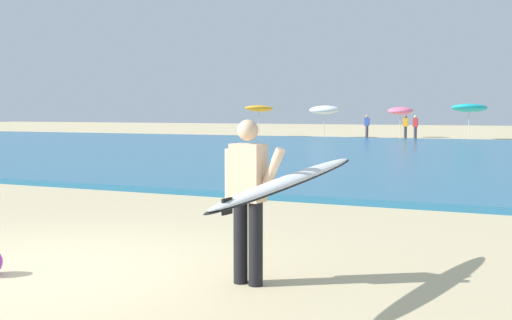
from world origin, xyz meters
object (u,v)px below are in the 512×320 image
object	(u,v)px
surfer_with_board	(268,188)
beach_umbrella_2	(400,111)
beach_umbrella_0	(259,109)
beachgoer_near_row_left	(415,127)
beachgoer_near_row_right	(405,126)
beachgoer_near_row_mid	(367,126)
beach_umbrella_1	(324,110)
beach_umbrella_3	(469,108)

from	to	relation	value
surfer_with_board	beach_umbrella_2	xyz separation A→B (m)	(-5.68, 37.92, 0.83)
beach_umbrella_0	beachgoer_near_row_left	world-z (taller)	beach_umbrella_0
beachgoer_near_row_right	beach_umbrella_0	bearing A→B (deg)	178.14
surfer_with_board	beachgoer_near_row_mid	bearing A→B (deg)	101.88
beachgoer_near_row_right	beachgoer_near_row_left	bearing A→B (deg)	-31.48
surfer_with_board	beachgoer_near_row_left	size ratio (longest dim) A/B	1.85
surfer_with_board	beach_umbrella_1	size ratio (longest dim) A/B	1.27
surfer_with_board	beachgoer_near_row_mid	size ratio (longest dim) A/B	1.85
beach_umbrella_0	beachgoer_near_row_right	bearing A→B (deg)	-1.86
beach_umbrella_1	beachgoer_near_row_mid	xyz separation A→B (m)	(2.86, 0.63, -1.09)
beach_umbrella_0	beach_umbrella_1	bearing A→B (deg)	1.66
beach_umbrella_1	beachgoer_near_row_right	world-z (taller)	beach_umbrella_1
beachgoer_near_row_right	surfer_with_board	bearing A→B (deg)	-82.20
surfer_with_board	beachgoer_near_row_right	bearing A→B (deg)	97.80
beach_umbrella_1	beachgoer_near_row_left	distance (m)	6.54
beach_umbrella_1	surfer_with_board	bearing A→B (deg)	-73.59
beach_umbrella_1	beachgoer_near_row_mid	size ratio (longest dim) A/B	1.45
beach_umbrella_2	beachgoer_near_row_left	xyz separation A→B (m)	(1.57, -3.23, -1.02)
beach_umbrella_0	beach_umbrella_2	world-z (taller)	beach_umbrella_0
surfer_with_board	beach_umbrella_1	distance (m)	37.12
beachgoer_near_row_mid	beachgoer_near_row_right	size ratio (longest dim) A/B	1.00
beach_umbrella_3	beachgoer_near_row_mid	distance (m)	6.74
beach_umbrella_2	beachgoer_near_row_mid	size ratio (longest dim) A/B	1.38
beach_umbrella_3	beachgoer_near_row_right	distance (m)	4.21
beach_umbrella_3	beach_umbrella_1	bearing A→B (deg)	-175.20
surfer_with_board	beach_umbrella_2	size ratio (longest dim) A/B	1.34
beachgoer_near_row_mid	beach_umbrella_3	bearing A→B (deg)	1.49
beach_umbrella_2	beachgoer_near_row_left	world-z (taller)	beach_umbrella_2
beach_umbrella_2	beachgoer_near_row_mid	xyz separation A→B (m)	(-1.95, -1.69, -1.02)
beach_umbrella_2	beach_umbrella_3	bearing A→B (deg)	-17.94
beach_umbrella_0	beach_umbrella_2	bearing A→B (deg)	14.22
beach_umbrella_1	beach_umbrella_0	bearing A→B (deg)	-178.34
surfer_with_board	beachgoer_near_row_left	world-z (taller)	surfer_with_board
surfer_with_board	beach_umbrella_2	bearing A→B (deg)	98.51
beach_umbrella_2	beachgoer_near_row_left	bearing A→B (deg)	-64.10
beach_umbrella_2	beach_umbrella_3	world-z (taller)	beach_umbrella_3
beach_umbrella_3	beach_umbrella_0	bearing A→B (deg)	-176.26
beachgoer_near_row_mid	beach_umbrella_2	bearing A→B (deg)	40.98
surfer_with_board	beachgoer_near_row_mid	world-z (taller)	surfer_with_board
beach_umbrella_2	beach_umbrella_3	xyz separation A→B (m)	(4.69, -1.52, 0.18)
beach_umbrella_0	beach_umbrella_2	xyz separation A→B (m)	(9.69, 2.46, -0.17)
beachgoer_near_row_right	beachgoer_near_row_mid	bearing A→B (deg)	158.47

